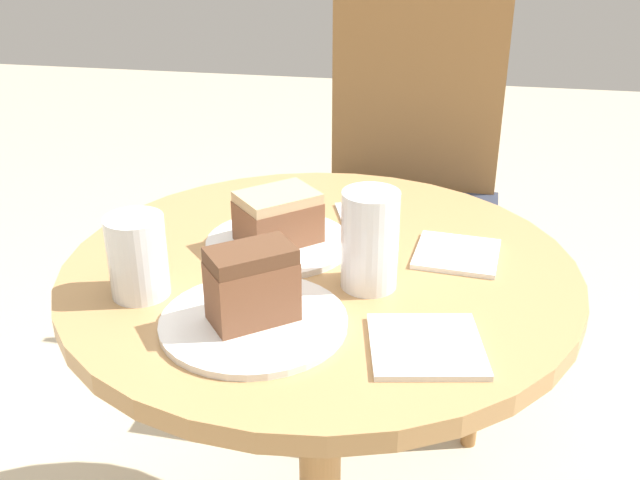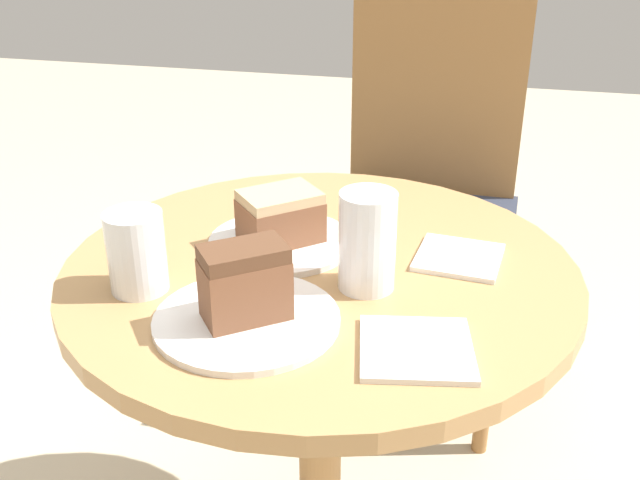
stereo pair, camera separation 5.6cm
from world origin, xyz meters
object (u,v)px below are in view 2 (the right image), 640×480
Objects in this scene: glass_water at (137,255)px; chair at (424,190)px; plate_near at (281,242)px; cake_slice_near at (280,216)px; cake_slice_far at (245,283)px; plate_far at (247,320)px; glass_lemonade at (367,246)px.

chair is at bearing 70.90° from glass_water.
plate_near is 1.57× the size of cake_slice_near.
cake_slice_far reaches higher than plate_near.
plate_far is 2.10× the size of glass_water.
glass_lemonade is at bearing -87.91° from chair.
cake_slice_near is at bearing 49.47° from glass_water.
glass_water is at bearing -130.53° from cake_slice_near.
cake_slice_near is at bearing 95.11° from cake_slice_far.
plate_far is at bearing -104.04° from cake_slice_far.
plate_near is at bearing 95.11° from plate_far.
cake_slice_near is at bearing 90.00° from plate_near.
cake_slice_far is 0.88× the size of glass_lemonade.
plate_near is at bearing 147.00° from glass_lemonade.
glass_lemonade is at bearing -33.00° from plate_near.
glass_lemonade reaches higher than plate_far.
chair is 0.99m from cake_slice_far.
chair is at bearing 77.68° from cake_slice_near.
glass_water reaches higher than cake_slice_far.
plate_far is (0.02, -0.23, 0.00)m from plate_near.
cake_slice_near is 0.24m from cake_slice_far.
cake_slice_far is at bearing -84.89° from plate_near.
plate_near is 0.24m from glass_water.
glass_lemonade is (0.16, -0.10, 0.06)m from plate_near.
chair is 4.41× the size of plate_near.
chair is 0.86m from glass_lemonade.
cake_slice_near is 0.19m from glass_lemonade.
plate_far is at bearing -84.89° from cake_slice_near.
plate_far is 0.24m from cake_slice_near.
cake_slice_far reaches higher than plate_far.
glass_lemonade reaches higher than plate_near.
cake_slice_near reaches higher than plate_near.
glass_lemonade is at bearing -33.00° from cake_slice_near.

